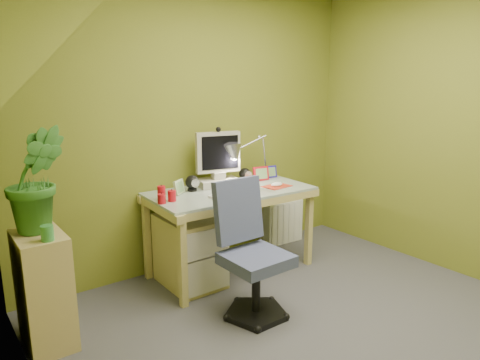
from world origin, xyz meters
TOP-DOWN VIEW (x-y plane):
  - floor at (0.00, 0.00)m, footprint 3.20×3.20m
  - wall_back at (0.00, 1.60)m, footprint 3.20×0.01m
  - wall_left at (-1.60, 0.00)m, footprint 0.01×3.20m
  - slope_ceiling at (-1.00, 0.00)m, footprint 1.10×3.20m
  - desk at (0.07, 1.23)m, footprint 1.36×0.73m
  - monitor at (0.07, 1.41)m, footprint 0.46×0.33m
  - speaker_left at (-0.20, 1.39)m, footprint 0.12×0.12m
  - speaker_right at (0.34, 1.39)m, footprint 0.12×0.12m
  - keyboard at (-0.01, 1.09)m, footprint 0.41×0.17m
  - mousepad at (0.45, 1.09)m, footprint 0.24×0.18m
  - mouse at (0.45, 1.09)m, footprint 0.12×0.08m
  - amber_tumbler at (0.25, 1.15)m, footprint 0.09×0.09m
  - candle_cluster at (-0.53, 1.24)m, footprint 0.16×0.14m
  - photo_frame_red at (0.49, 1.35)m, footprint 0.15×0.05m
  - photo_frame_blue at (0.63, 1.39)m, footprint 0.13×0.05m
  - photo_frame_green at (-0.33, 1.37)m, footprint 0.12×0.09m
  - desk_lamp at (0.52, 1.41)m, footprint 0.55×0.25m
  - side_ledge at (-1.45, 1.04)m, footprint 0.27×0.41m
  - potted_plant at (-1.42, 1.09)m, footprint 0.37×0.31m
  - green_cup at (-1.43, 0.89)m, footprint 0.08×0.08m
  - task_chair at (-0.21, 0.53)m, footprint 0.47×0.47m
  - radiator at (0.89, 1.50)m, footprint 0.43×0.19m

SIDE VIEW (x-z plane):
  - floor at x=0.00m, z-range -0.01..0.00m
  - radiator at x=0.89m, z-range 0.00..0.42m
  - desk at x=0.07m, z-range 0.00..0.71m
  - side_ledge at x=-1.45m, z-range 0.00..0.72m
  - task_chair at x=-0.21m, z-range 0.00..0.84m
  - mousepad at x=0.45m, z-range 0.71..0.72m
  - keyboard at x=-0.01m, z-range 0.71..0.73m
  - mouse at x=0.45m, z-range 0.71..0.75m
  - amber_tumbler at x=0.25m, z-range 0.71..0.81m
  - green_cup at x=-1.43m, z-range 0.72..0.81m
  - candle_cluster at x=-0.53m, z-range 0.71..0.82m
  - photo_frame_blue at x=0.63m, z-range 0.71..0.82m
  - photo_frame_green at x=-0.33m, z-range 0.71..0.83m
  - photo_frame_red at x=0.49m, z-range 0.71..0.84m
  - speaker_right at x=0.34m, z-range 0.71..0.84m
  - speaker_left at x=-0.20m, z-range 0.71..0.85m
  - monitor at x=0.07m, z-range 0.71..1.28m
  - desk_lamp at x=0.52m, z-range 0.71..1.30m
  - potted_plant at x=-1.42m, z-range 0.72..1.35m
  - wall_back at x=0.00m, z-range 0.00..2.40m
  - wall_left at x=-1.60m, z-range 0.00..2.40m
  - slope_ceiling at x=-1.00m, z-range 1.30..2.40m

